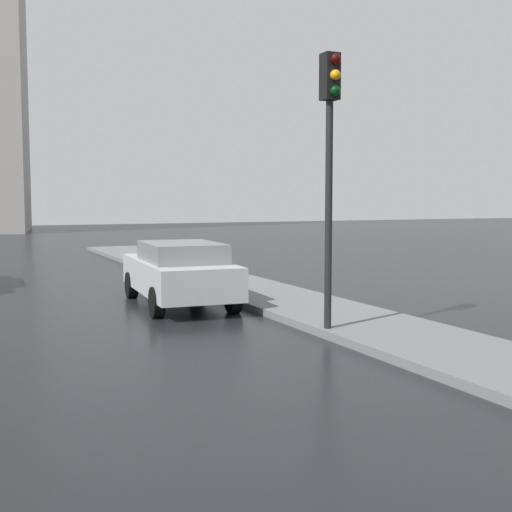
{
  "coord_description": "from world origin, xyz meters",
  "views": [
    {
      "loc": [
        -1.52,
        -0.37,
        2.3
      ],
      "look_at": [
        2.49,
        8.44,
        1.47
      ],
      "focal_mm": 46.98,
      "sensor_mm": 36.0,
      "label": 1
    }
  ],
  "objects": [
    {
      "name": "car_silver_near_kerb",
      "position": [
        2.92,
        13.36,
        0.73
      ],
      "size": [
        2.01,
        4.32,
        1.38
      ],
      "rotation": [
        0.0,
        0.0,
        -0.07
      ],
      "color": "#B2B5BA",
      "rests_on": "ground"
    },
    {
      "name": "traffic_light",
      "position": [
        4.16,
        9.17,
        3.25
      ],
      "size": [
        0.26,
        0.39,
        4.51
      ],
      "color": "black",
      "rests_on": "sidewalk_strip"
    }
  ]
}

